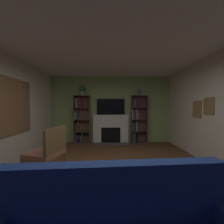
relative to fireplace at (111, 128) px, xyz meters
name	(u,v)px	position (x,y,z in m)	size (l,w,h in m)	color
ground_plane	(114,184)	(0.00, -3.16, -0.60)	(7.83, 7.83, 0.00)	brown
wall_back_accent	(111,110)	(0.00, 0.13, 0.76)	(4.99, 0.06, 2.72)	#9BBB76
ceiling	(114,37)	(0.00, -3.16, 2.15)	(4.99, 6.64, 0.06)	white
fireplace	(111,128)	(0.00, 0.00, 0.00)	(1.52, 0.50, 1.15)	white
tv	(111,107)	(0.00, 0.07, 0.87)	(1.13, 0.06, 0.65)	black
bookshelf_left	(81,120)	(-1.22, -0.02, 0.33)	(0.64, 0.33, 1.92)	brown
bookshelf_right	(137,120)	(1.07, 0.00, 0.34)	(0.64, 0.30, 1.92)	brown
potted_plant	(82,90)	(-1.15, -0.05, 1.56)	(0.26, 0.26, 0.41)	silver
vase_with_flowers	(139,92)	(1.15, -0.05, 1.48)	(0.11, 0.11, 0.47)	slate
armchair	(48,150)	(-1.39, -2.75, -0.08)	(0.77, 0.82, 1.02)	brown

